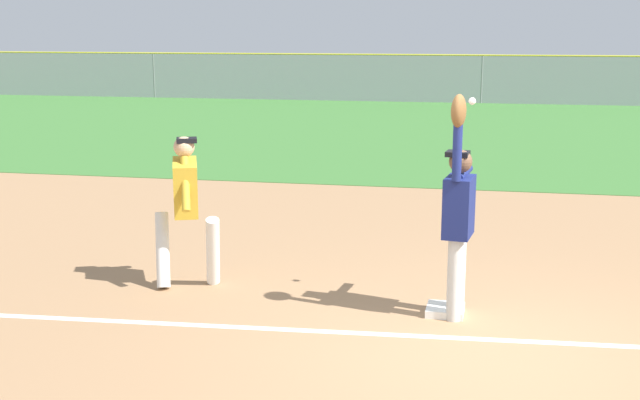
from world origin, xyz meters
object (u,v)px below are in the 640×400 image
baseball (472,101)px  parked_car_black (452,79)px  runner (186,201)px  first_base (445,310)px  parked_car_white (335,77)px  fielder (458,210)px  parked_car_tan (566,80)px

baseball → parked_car_black: 27.76m
baseball → runner: bearing=179.0°
first_base → parked_car_white: 28.66m
fielder → parked_car_black: size_ratio=0.51×
runner → first_base: bearing=-27.4°
baseball → parked_car_white: (-6.26, 27.71, -1.49)m
parked_car_white → parked_car_black: (5.15, -0.01, 0.00)m
fielder → runner: (-3.00, 0.43, -0.12)m
first_base → runner: size_ratio=0.22×
first_base → fielder: fielder is taller
fielder → runner: fielder is taller
first_base → fielder: (0.10, -0.08, 1.08)m
parked_car_black → first_base: bearing=-86.7°
parked_car_tan → fielder: bearing=-93.9°
parked_car_tan → first_base: bearing=-94.1°
fielder → baseball: fielder is taller
baseball → parked_car_black: baseball is taller
baseball → first_base: bearing=-122.9°
first_base → runner: bearing=173.2°
fielder → baseball: size_ratio=30.81×
runner → baseball: 3.31m
runner → baseball: bearing=-21.6°
parked_car_white → parked_car_black: same height
parked_car_white → parked_car_tan: (9.90, -0.32, 0.00)m
first_base → parked_car_black: size_ratio=0.09×
first_base → runner: (-2.90, 0.35, 0.96)m
first_base → parked_car_black: 28.01m
baseball → parked_car_white: size_ratio=0.02×
parked_car_white → parked_car_tan: size_ratio=0.99×
runner → parked_car_white: runner is taller
baseball → parked_car_tan: (3.63, 27.39, -1.49)m
parked_car_black → parked_car_tan: same height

